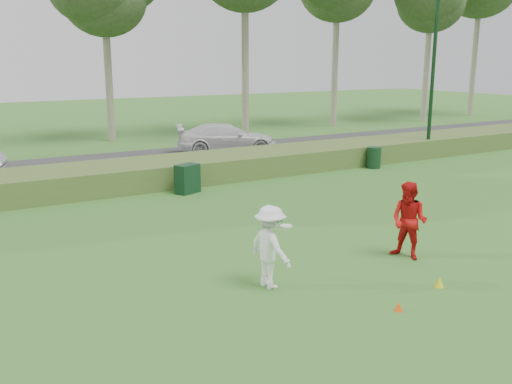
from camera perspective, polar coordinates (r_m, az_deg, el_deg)
ground at (r=12.76m, az=9.20°, el=-9.30°), size 120.00×120.00×0.00m
reed_strip at (r=22.79m, az=-10.18°, el=1.92°), size 80.00×3.00×0.90m
park_road at (r=27.54m, az=-13.76°, el=2.81°), size 80.00×6.00×0.06m
lamp_post at (r=29.45m, az=17.47°, el=14.13°), size 0.70×0.70×8.18m
player_white at (r=12.26m, az=1.44°, el=-5.51°), size 0.95×1.26×1.82m
player_red at (r=14.48m, az=15.06°, el=-2.80°), size 1.00×1.13×1.93m
cone_orange at (r=11.77m, az=14.07°, el=-11.04°), size 0.17×0.17×0.19m
cone_yellow at (r=13.15m, az=17.85°, el=-8.54°), size 0.21×0.21×0.23m
utility_cabinet at (r=21.04m, az=-6.88°, el=1.33°), size 0.99×0.81×1.07m
trash_bin at (r=26.21m, az=11.70°, el=3.38°), size 0.73×0.73×0.95m
car_right at (r=29.56m, az=-2.97°, el=5.39°), size 5.52×3.66×1.49m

